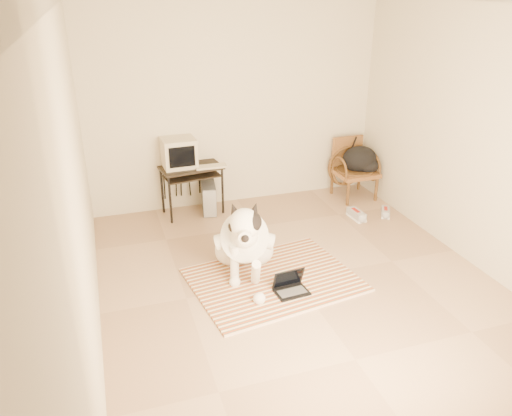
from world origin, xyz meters
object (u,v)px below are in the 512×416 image
crt_monitor (179,152)px  pc_tower (209,198)px  dog (245,241)px  computer_desk (192,174)px  laptop (290,286)px  backpack (361,160)px  rattan_chair (353,168)px

crt_monitor → pc_tower: (0.35, -0.10, -0.65)m
dog → pc_tower: bearing=90.0°
computer_desk → pc_tower: bearing=-6.0°
laptop → computer_desk: computer_desk is taller
backpack → rattan_chair: bearing=140.9°
computer_desk → rattan_chair: bearing=-2.9°
crt_monitor → backpack: bearing=-5.8°
dog → rattan_chair: 2.65m
laptop → rattan_chair: bearing=49.3°
dog → backpack: dog is taller
laptop → rattan_chair: 2.78m
rattan_chair → pc_tower: bearing=177.4°
laptop → backpack: bearing=47.2°
dog → crt_monitor: crt_monitor is taller
dog → laptop: size_ratio=3.88×
rattan_chair → backpack: bearing=-39.1°
laptop → crt_monitor: 2.51m
dog → pc_tower: (-0.00, 1.68, -0.19)m
pc_tower → backpack: (2.20, -0.16, 0.36)m
laptop → crt_monitor: size_ratio=0.79×
dog → laptop: 0.68m
pc_tower → rattan_chair: size_ratio=0.53×
dog → computer_desk: 1.72m
computer_desk → pc_tower: 0.43m
laptop → crt_monitor: crt_monitor is taller
laptop → backpack: (1.88, 2.03, 0.49)m
computer_desk → crt_monitor: crt_monitor is taller
computer_desk → backpack: (2.42, -0.18, -0.01)m
dog → laptop: bearing=-57.6°
laptop → crt_monitor: bearing=106.5°
crt_monitor → backpack: size_ratio=0.87×
dog → crt_monitor: (-0.35, 1.78, 0.47)m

